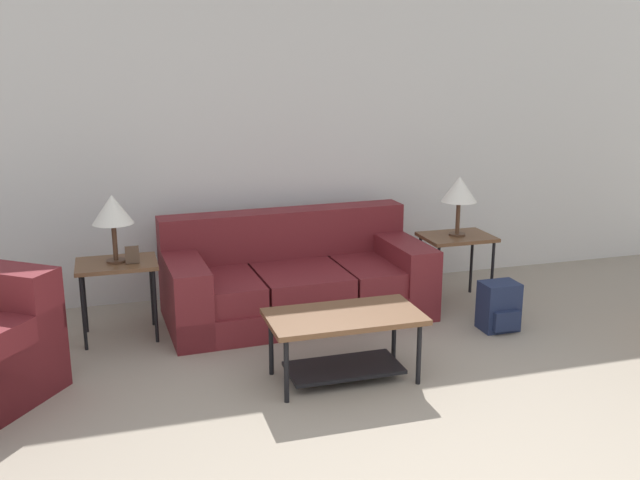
# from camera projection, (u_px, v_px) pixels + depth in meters

# --- Properties ---
(wall_back) EXTENTS (9.12, 0.06, 2.60)m
(wall_back) POSITION_uv_depth(u_px,v_px,m) (281.00, 147.00, 6.27)
(wall_back) COLOR silver
(wall_back) RESTS_ON ground_plane
(couch) EXTENTS (2.14, 1.08, 0.82)m
(couch) POSITION_uv_depth(u_px,v_px,m) (295.00, 281.00, 5.84)
(couch) COLOR maroon
(couch) RESTS_ON ground_plane
(coffee_table) EXTENTS (1.00, 0.54, 0.46)m
(coffee_table) POSITION_uv_depth(u_px,v_px,m) (344.00, 331.00, 4.65)
(coffee_table) COLOR brown
(coffee_table) RESTS_ON ground_plane
(side_table_left) EXTENTS (0.59, 0.44, 0.59)m
(side_table_left) POSITION_uv_depth(u_px,v_px,m) (117.00, 270.00, 5.31)
(side_table_left) COLOR brown
(side_table_left) RESTS_ON ground_plane
(side_table_right) EXTENTS (0.59, 0.44, 0.59)m
(side_table_right) POSITION_uv_depth(u_px,v_px,m) (457.00, 243.00, 6.09)
(side_table_right) COLOR brown
(side_table_right) RESTS_ON ground_plane
(table_lamp_left) EXTENTS (0.30, 0.30, 0.51)m
(table_lamp_left) POSITION_uv_depth(u_px,v_px,m) (112.00, 211.00, 5.19)
(table_lamp_left) COLOR #472D1E
(table_lamp_left) RESTS_ON side_table_left
(table_lamp_right) EXTENTS (0.30, 0.30, 0.51)m
(table_lamp_right) POSITION_uv_depth(u_px,v_px,m) (459.00, 190.00, 5.97)
(table_lamp_right) COLOR #472D1E
(table_lamp_right) RESTS_ON side_table_right
(backpack) EXTENTS (0.28, 0.29, 0.38)m
(backpack) POSITION_uv_depth(u_px,v_px,m) (499.00, 307.00, 5.54)
(backpack) COLOR #1E2847
(backpack) RESTS_ON ground_plane
(picture_frame) EXTENTS (0.10, 0.04, 0.13)m
(picture_frame) POSITION_uv_depth(u_px,v_px,m) (132.00, 255.00, 5.24)
(picture_frame) COLOR #4C3828
(picture_frame) RESTS_ON side_table_left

